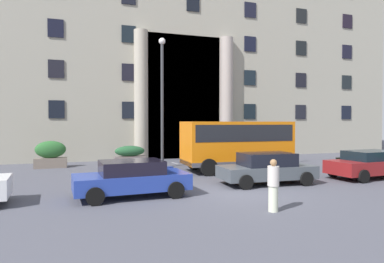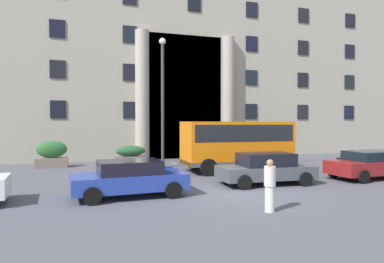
{
  "view_description": "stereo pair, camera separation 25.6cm",
  "coord_description": "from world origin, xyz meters",
  "px_view_note": "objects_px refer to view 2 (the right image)",
  "views": [
    {
      "loc": [
        -6.03,
        -12.09,
        2.79
      ],
      "look_at": [
        0.07,
        6.09,
        2.26
      ],
      "focal_mm": 32.03,
      "sensor_mm": 36.0,
      "label": 1
    },
    {
      "loc": [
        -5.78,
        -12.17,
        2.79
      ],
      "look_at": [
        0.07,
        6.09,
        2.26
      ],
      "focal_mm": 32.03,
      "sensor_mm": 36.0,
      "label": 2
    }
  ],
  "objects_px": {
    "bus_stop_sign": "(291,142)",
    "hedge_planter_east": "(131,155)",
    "pedestrian_woman_with_bag": "(270,186)",
    "parked_sedan_second": "(371,164)",
    "motorcycle_far_end": "(162,173)",
    "motorcycle_near_kerb": "(278,167)",
    "parked_sedan_far": "(266,168)",
    "lamppost_plaza_centre": "(163,93)",
    "hedge_planter_far_west": "(52,155)",
    "scooter_by_planter": "(344,164)",
    "orange_minibus": "(237,142)",
    "hedge_planter_west": "(258,150)",
    "parked_compact_extra": "(129,178)"
  },
  "relations": [
    {
      "from": "parked_sedan_far",
      "to": "pedestrian_woman_with_bag",
      "type": "distance_m",
      "value": 4.8
    },
    {
      "from": "parked_compact_extra",
      "to": "motorcycle_far_end",
      "type": "bearing_deg",
      "value": 49.05
    },
    {
      "from": "scooter_by_planter",
      "to": "orange_minibus",
      "type": "bearing_deg",
      "value": 162.88
    },
    {
      "from": "parked_sedan_second",
      "to": "motorcycle_near_kerb",
      "type": "height_order",
      "value": "parked_sedan_second"
    },
    {
      "from": "parked_sedan_far",
      "to": "scooter_by_planter",
      "type": "relative_size",
      "value": 2.15
    },
    {
      "from": "parked_compact_extra",
      "to": "pedestrian_woman_with_bag",
      "type": "xyz_separation_m",
      "value": [
        3.86,
        -3.56,
        0.12
      ]
    },
    {
      "from": "hedge_planter_west",
      "to": "pedestrian_woman_with_bag",
      "type": "xyz_separation_m",
      "value": [
        -7.14,
        -13.76,
        0.14
      ]
    },
    {
      "from": "hedge_planter_east",
      "to": "parked_compact_extra",
      "type": "xyz_separation_m",
      "value": [
        -1.39,
        -10.07,
        0.11
      ]
    },
    {
      "from": "bus_stop_sign",
      "to": "motorcycle_far_end",
      "type": "relative_size",
      "value": 1.2
    },
    {
      "from": "hedge_planter_east",
      "to": "parked_sedan_far",
      "type": "distance_m",
      "value": 10.54
    },
    {
      "from": "parked_sedan_second",
      "to": "parked_compact_extra",
      "type": "bearing_deg",
      "value": 178.48
    },
    {
      "from": "motorcycle_near_kerb",
      "to": "pedestrian_woman_with_bag",
      "type": "bearing_deg",
      "value": -131.15
    },
    {
      "from": "parked_sedan_second",
      "to": "parked_sedan_far",
      "type": "bearing_deg",
      "value": 174.22
    },
    {
      "from": "bus_stop_sign",
      "to": "hedge_planter_east",
      "type": "relative_size",
      "value": 1.15
    },
    {
      "from": "parked_compact_extra",
      "to": "orange_minibus",
      "type": "bearing_deg",
      "value": 32.38
    },
    {
      "from": "hedge_planter_far_west",
      "to": "parked_sedan_second",
      "type": "relative_size",
      "value": 0.41
    },
    {
      "from": "bus_stop_sign",
      "to": "pedestrian_woman_with_bag",
      "type": "relative_size",
      "value": 1.45
    },
    {
      "from": "orange_minibus",
      "to": "hedge_planter_west",
      "type": "bearing_deg",
      "value": 52.85
    },
    {
      "from": "hedge_planter_west",
      "to": "orange_minibus",
      "type": "bearing_deg",
      "value": -128.74
    },
    {
      "from": "hedge_planter_far_west",
      "to": "scooter_by_planter",
      "type": "height_order",
      "value": "hedge_planter_far_west"
    },
    {
      "from": "orange_minibus",
      "to": "parked_sedan_far",
      "type": "distance_m",
      "value": 4.29
    },
    {
      "from": "parked_sedan_far",
      "to": "motorcycle_far_end",
      "type": "relative_size",
      "value": 2.19
    },
    {
      "from": "bus_stop_sign",
      "to": "parked_sedan_far",
      "type": "relative_size",
      "value": 0.55
    },
    {
      "from": "hedge_planter_east",
      "to": "parked_compact_extra",
      "type": "distance_m",
      "value": 10.16
    },
    {
      "from": "hedge_planter_east",
      "to": "motorcycle_near_kerb",
      "type": "height_order",
      "value": "hedge_planter_east"
    },
    {
      "from": "hedge_planter_far_west",
      "to": "parked_compact_extra",
      "type": "bearing_deg",
      "value": -70.27
    },
    {
      "from": "hedge_planter_west",
      "to": "scooter_by_planter",
      "type": "bearing_deg",
      "value": -82.13
    },
    {
      "from": "bus_stop_sign",
      "to": "pedestrian_woman_with_bag",
      "type": "xyz_separation_m",
      "value": [
        -7.76,
        -10.41,
        -0.65
      ]
    },
    {
      "from": "parked_compact_extra",
      "to": "motorcycle_near_kerb",
      "type": "xyz_separation_m",
      "value": [
        8.08,
        2.74,
        -0.25
      ]
    },
    {
      "from": "hedge_planter_east",
      "to": "motorcycle_near_kerb",
      "type": "xyz_separation_m",
      "value": [
        6.69,
        -7.33,
        -0.13
      ]
    },
    {
      "from": "hedge_planter_far_west",
      "to": "motorcycle_far_end",
      "type": "bearing_deg",
      "value": -54.77
    },
    {
      "from": "hedge_planter_east",
      "to": "pedestrian_woman_with_bag",
      "type": "distance_m",
      "value": 13.85
    },
    {
      "from": "bus_stop_sign",
      "to": "parked_compact_extra",
      "type": "distance_m",
      "value": 13.5
    },
    {
      "from": "hedge_planter_east",
      "to": "lamppost_plaza_centre",
      "type": "relative_size",
      "value": 0.26
    },
    {
      "from": "parked_sedan_far",
      "to": "motorcycle_near_kerb",
      "type": "bearing_deg",
      "value": 49.08
    },
    {
      "from": "orange_minibus",
      "to": "lamppost_plaza_centre",
      "type": "relative_size",
      "value": 0.77
    },
    {
      "from": "orange_minibus",
      "to": "hedge_planter_west",
      "type": "height_order",
      "value": "orange_minibus"
    },
    {
      "from": "orange_minibus",
      "to": "motorcycle_far_end",
      "type": "distance_m",
      "value": 5.66
    },
    {
      "from": "motorcycle_far_end",
      "to": "parked_sedan_second",
      "type": "bearing_deg",
      "value": -25.01
    },
    {
      "from": "motorcycle_near_kerb",
      "to": "bus_stop_sign",
      "type": "bearing_deg",
      "value": 42.02
    },
    {
      "from": "hedge_planter_far_west",
      "to": "parked_sedan_second",
      "type": "height_order",
      "value": "hedge_planter_far_west"
    },
    {
      "from": "orange_minibus",
      "to": "parked_sedan_far",
      "type": "bearing_deg",
      "value": -95.66
    },
    {
      "from": "hedge_planter_west",
      "to": "parked_sedan_far",
      "type": "bearing_deg",
      "value": -116.97
    },
    {
      "from": "orange_minibus",
      "to": "parked_sedan_second",
      "type": "relative_size",
      "value": 1.33
    },
    {
      "from": "parked_sedan_second",
      "to": "motorcycle_far_end",
      "type": "bearing_deg",
      "value": 166.11
    },
    {
      "from": "parked_sedan_far",
      "to": "pedestrian_woman_with_bag",
      "type": "xyz_separation_m",
      "value": [
        -2.28,
        -4.22,
        0.1
      ]
    },
    {
      "from": "orange_minibus",
      "to": "lamppost_plaza_centre",
      "type": "bearing_deg",
      "value": 143.63
    },
    {
      "from": "parked_sedan_far",
      "to": "hedge_planter_west",
      "type": "bearing_deg",
      "value": 65.13
    },
    {
      "from": "parked_sedan_far",
      "to": "scooter_by_planter",
      "type": "bearing_deg",
      "value": 19.25
    },
    {
      "from": "hedge_planter_east",
      "to": "parked_sedan_second",
      "type": "height_order",
      "value": "parked_sedan_second"
    }
  ]
}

